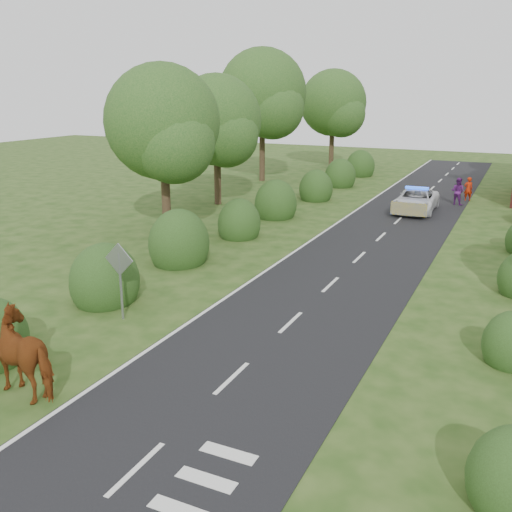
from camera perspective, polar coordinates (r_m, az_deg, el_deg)
The scene contains 13 objects.
ground at distance 14.89m, azimuth -2.44°, elevation -12.17°, with size 120.00×120.00×0.00m, color #224212.
road at distance 28.16m, azimuth 11.91°, elevation 1.42°, with size 6.00×70.00×0.02m, color black.
road_markings at distance 26.63m, azimuth 7.50°, elevation 0.81°, with size 4.96×70.00×0.01m.
hedgerow_left at distance 27.22m, azimuth -3.15°, elevation 2.84°, with size 2.75×50.41×3.00m.
tree_left_a at distance 28.35m, azimuth -9.04°, elevation 12.60°, with size 5.74×5.60×8.38m.
tree_left_b at distance 35.96m, azimuth -3.72°, elevation 13.06°, with size 5.74×5.60×8.07m.
tree_left_c at distance 45.47m, azimuth 0.90°, elevation 15.65°, with size 6.97×6.80×10.22m.
tree_left_d at distance 53.96m, azimuth 7.94°, elevation 14.67°, with size 6.15×6.00×8.89m.
road_sign at distance 18.38m, azimuth -13.47°, elevation -1.36°, with size 1.06×0.08×2.53m.
cow at distance 15.01m, azimuth -21.57°, elevation -9.48°, with size 1.28×2.42×1.71m, color #5D2E12.
police_van at distance 35.62m, azimuth 15.70°, elevation 5.37°, with size 2.34×4.96×1.50m.
pedestrian_red at distance 40.21m, azimuth 20.46°, elevation 6.30°, with size 0.57×0.37×1.56m, color #B12108.
pedestrian_purple at distance 38.52m, azimuth 19.52°, elevation 6.12°, with size 0.84×0.65×1.73m, color #581A64.
Camera 1 is at (6.16, -11.54, 7.11)m, focal length 40.00 mm.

